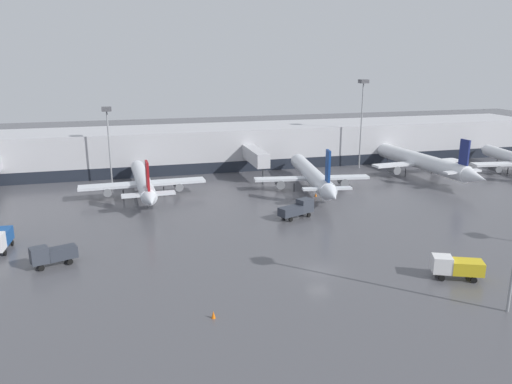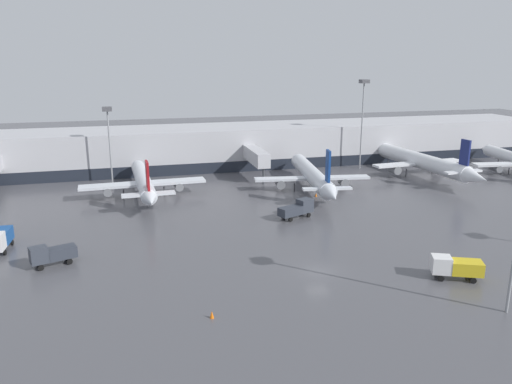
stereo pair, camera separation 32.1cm
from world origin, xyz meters
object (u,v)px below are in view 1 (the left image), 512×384
(service_truck_3, at_px, (297,208))
(traffic_cone_4, at_px, (213,315))
(traffic_cone_0, at_px, (316,195))
(service_truck_2, at_px, (456,266))
(service_truck_0, at_px, (1,239))
(apron_light_mast_2, at_px, (107,122))
(service_truck_1, at_px, (52,254))
(parked_jet_1, at_px, (312,175))
(parked_jet_2, at_px, (143,182))
(parked_jet_0, at_px, (417,160))
(apron_light_mast_4, at_px, (363,99))

(service_truck_3, distance_m, traffic_cone_4, 32.98)
(traffic_cone_0, bearing_deg, service_truck_2, -86.40)
(service_truck_0, bearing_deg, apron_light_mast_2, 160.97)
(service_truck_1, bearing_deg, service_truck_2, 140.61)
(service_truck_0, relative_size, service_truck_2, 1.00)
(parked_jet_1, xyz_separation_m, parked_jet_2, (-31.06, 2.84, 0.10))
(parked_jet_0, height_order, apron_light_mast_4, apron_light_mast_4)
(parked_jet_0, distance_m, traffic_cone_4, 72.31)
(service_truck_1, bearing_deg, traffic_cone_4, 113.26)
(service_truck_3, relative_size, traffic_cone_0, 10.06)
(parked_jet_0, relative_size, apron_light_mast_4, 2.00)
(service_truck_0, distance_m, traffic_cone_4, 33.66)
(parked_jet_2, distance_m, apron_light_mast_4, 51.62)
(apron_light_mast_2, bearing_deg, parked_jet_0, -7.42)
(parked_jet_2, height_order, service_truck_0, parked_jet_2)
(parked_jet_2, bearing_deg, service_truck_2, -145.91)
(service_truck_1, bearing_deg, parked_jet_2, -132.85)
(parked_jet_0, distance_m, service_truck_3, 40.96)
(service_truck_3, bearing_deg, traffic_cone_0, 33.48)
(service_truck_3, height_order, apron_light_mast_2, apron_light_mast_2)
(apron_light_mast_2, bearing_deg, service_truck_0, -112.14)
(parked_jet_2, relative_size, service_truck_2, 5.32)
(parked_jet_1, relative_size, apron_light_mast_4, 1.72)
(apron_light_mast_4, bearing_deg, apron_light_mast_2, -178.83)
(parked_jet_0, xyz_separation_m, service_truck_3, (-34.71, -21.70, -1.64))
(parked_jet_1, xyz_separation_m, traffic_cone_0, (-1.02, -4.72, -2.48))
(parked_jet_0, relative_size, parked_jet_2, 1.27)
(parked_jet_2, height_order, traffic_cone_0, parked_jet_2)
(parked_jet_1, bearing_deg, parked_jet_0, -68.53)
(parked_jet_1, bearing_deg, apron_light_mast_2, 77.30)
(service_truck_0, bearing_deg, service_truck_2, 69.45)
(service_truck_3, xyz_separation_m, apron_light_mast_4, (25.93, 30.99, 13.87))
(parked_jet_0, distance_m, service_truck_2, 53.58)
(parked_jet_2, bearing_deg, service_truck_3, -131.44)
(traffic_cone_0, bearing_deg, apron_light_mast_2, 152.01)
(parked_jet_0, relative_size, service_truck_1, 7.12)
(service_truck_3, height_order, traffic_cone_0, service_truck_3)
(service_truck_2, relative_size, traffic_cone_0, 9.43)
(parked_jet_1, relative_size, traffic_cone_0, 54.82)
(parked_jet_1, height_order, apron_light_mast_4, apron_light_mast_4)
(service_truck_1, distance_m, traffic_cone_0, 47.03)
(parked_jet_0, height_order, parked_jet_1, parked_jet_1)
(apron_light_mast_2, bearing_deg, service_truck_2, -55.68)
(traffic_cone_4, bearing_deg, parked_jet_1, 58.12)
(service_truck_1, relative_size, traffic_cone_0, 8.95)
(service_truck_0, relative_size, traffic_cone_4, 7.82)
(parked_jet_2, distance_m, service_truck_1, 30.99)
(parked_jet_0, relative_size, traffic_cone_4, 53.08)
(service_truck_1, height_order, apron_light_mast_2, apron_light_mast_2)
(service_truck_1, relative_size, service_truck_2, 0.95)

